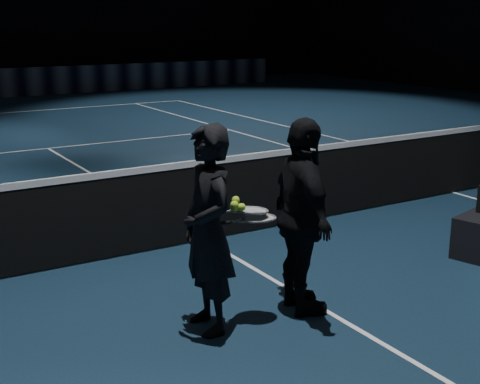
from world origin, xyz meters
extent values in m
plane|color=#0D202F|center=(0.00, 0.00, 0.00)|extent=(36.00, 36.00, 0.00)
cube|color=black|center=(0.00, 0.00, 0.45)|extent=(12.80, 0.02, 0.86)
cube|color=white|center=(0.00, 0.00, 0.92)|extent=(12.80, 0.03, 0.07)
imported|color=black|center=(-1.02, -1.98, 0.85)|extent=(0.45, 0.64, 1.70)
imported|color=black|center=(-0.18, -2.09, 0.85)|extent=(0.63, 1.06, 1.70)
camera|label=1|loc=(-3.42, -6.42, 2.49)|focal=50.00mm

